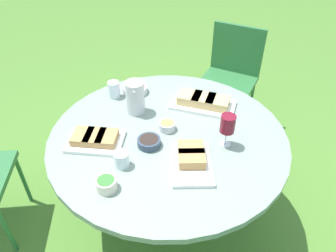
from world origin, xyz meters
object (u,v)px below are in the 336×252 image
wine_glass (228,125)px  chair_far_back (231,71)px  water_pitcher (135,97)px  dining_table (168,146)px

wine_glass → chair_far_back: bearing=162.4°
water_pitcher → wine_glass: (0.36, 0.47, 0.03)m
chair_far_back → wine_glass: wine_glass is taller
water_pitcher → wine_glass: bearing=52.3°
wine_glass → dining_table: bearing=-111.6°
dining_table → water_pitcher: size_ratio=6.54×
dining_table → water_pitcher: (-0.24, -0.17, 0.19)m
dining_table → chair_far_back: chair_far_back is taller
dining_table → wine_glass: 0.39m
dining_table → wine_glass: (0.12, 0.30, 0.23)m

